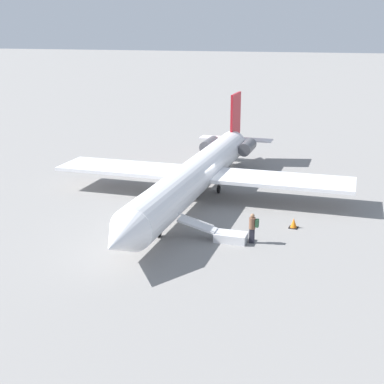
% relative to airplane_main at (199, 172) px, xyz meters
% --- Properties ---
extents(ground_plane, '(600.00, 600.00, 0.00)m').
position_rel_airplane_main_xyz_m(ground_plane, '(0.87, 0.06, -1.86)').
color(ground_plane, gray).
extents(airplane_main, '(28.50, 21.65, 6.24)m').
position_rel_airplane_main_xyz_m(airplane_main, '(0.00, 0.00, 0.00)').
color(airplane_main, white).
rests_on(airplane_main, ground).
extents(boarding_stairs, '(1.29, 4.07, 1.60)m').
position_rel_airplane_main_xyz_m(boarding_stairs, '(7.43, 4.23, -1.50)').
color(boarding_stairs, silver).
rests_on(boarding_stairs, ground).
extents(passenger, '(0.36, 0.55, 1.74)m').
position_rel_airplane_main_xyz_m(passenger, '(7.19, 5.83, -0.86)').
color(passenger, '#23232D').
rests_on(passenger, ground).
extents(traffic_cone_near_stairs, '(0.55, 0.55, 0.60)m').
position_rel_airplane_main_xyz_m(traffic_cone_near_stairs, '(3.92, 7.54, -1.58)').
color(traffic_cone_near_stairs, black).
rests_on(traffic_cone_near_stairs, ground).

